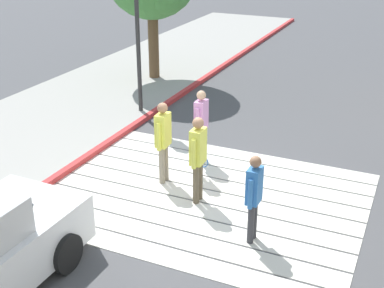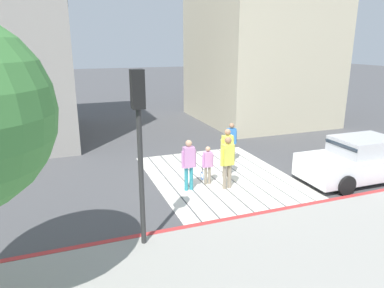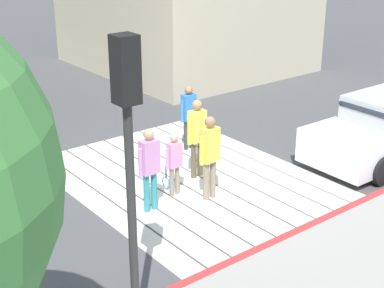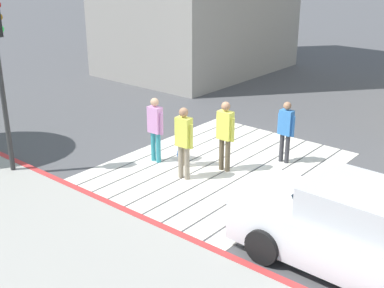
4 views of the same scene
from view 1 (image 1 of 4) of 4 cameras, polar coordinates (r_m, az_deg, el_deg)
ground_plane at (r=10.86m, az=1.41°, el=-5.71°), size 120.00×120.00×0.00m
crosswalk_stripes at (r=10.85m, az=1.41°, el=-5.69°), size 6.40×4.90×0.01m
curb_painted at (r=12.31m, az=-12.66°, el=-2.25°), size 0.16×40.00×0.13m
traffic_light_corner at (r=14.55m, az=-5.99°, el=14.52°), size 0.39×0.28×4.24m
pedestrian_adult_lead at (r=10.20m, az=0.66°, el=-1.08°), size 0.24×0.53×1.82m
pedestrian_adult_trailing at (r=9.05m, az=6.77°, el=-5.32°), size 0.21×0.49×1.66m
pedestrian_adult_side at (r=11.00m, az=-3.17°, el=0.78°), size 0.25×0.53×1.81m
pedestrian_teen_behind at (r=11.93m, az=1.00°, el=2.50°), size 0.23×0.51×1.75m
pedestrian_child_with_racket at (r=11.26m, az=0.65°, el=-0.15°), size 0.28×0.41×1.37m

